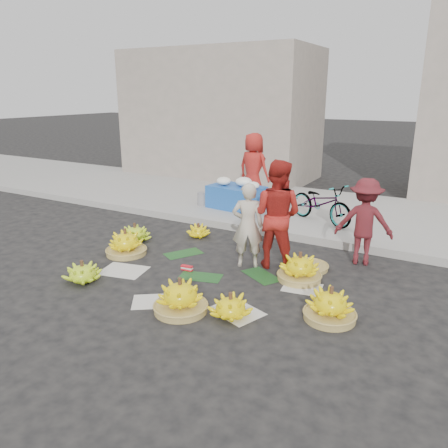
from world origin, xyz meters
The scene contains 23 objects.
ground centered at (0.00, 0.00, 0.00)m, with size 80.00×80.00×0.00m, color black.
curb centered at (0.00, 2.20, 0.07)m, with size 40.00×0.25×0.15m, color gray.
sidewalk centered at (0.00, 4.30, 0.06)m, with size 40.00×4.00×0.12m, color gray.
building_left centered at (-4.00, 7.20, 2.00)m, with size 6.00×3.00×4.00m, color gray.
newspaper_scatter centered at (0.00, -0.80, 0.00)m, with size 3.20×1.80×0.00m, color silver, non-canonical shape.
banana_leaves centered at (-0.10, 0.20, 0.00)m, with size 2.00×1.00×0.00m, color #16421A, non-canonical shape.
banana_bunch_0 centered at (-1.76, -0.01, 0.20)m, with size 0.69×0.69×0.47m.
banana_bunch_1 centered at (-1.53, -1.22, 0.15)m, with size 0.64×0.64×0.34m.
banana_bunch_2 centered at (0.26, -1.25, 0.20)m, with size 0.74×0.74×0.47m.
banana_bunch_3 centered at (0.90, -1.06, 0.15)m, with size 0.58×0.58×0.34m.
banana_bunch_4 centered at (2.01, -0.50, 0.19)m, with size 0.64×0.64×0.45m.
banana_bunch_5 centered at (1.26, 0.45, 0.19)m, with size 0.73×0.73×0.45m.
banana_bunch_6 centered at (-2.08, 0.61, 0.16)m, with size 0.69×0.69×0.36m.
banana_bunch_7 centered at (-1.17, 1.42, 0.11)m, with size 0.48×0.48×0.28m.
basket_spare centered at (1.25, 0.93, 0.03)m, with size 0.60×0.60×0.07m, color olive.
incense_stack centered at (-0.42, -0.10, 0.04)m, with size 0.19×0.06×0.08m, color red.
vendor_cream centered at (0.32, 0.56, 0.69)m, with size 0.51×0.33×1.38m, color beige.
vendor_red centered at (0.72, 0.78, 0.87)m, with size 0.85×0.66×1.74m, color red.
man_striped centered at (1.91, 1.60, 0.71)m, with size 0.92×0.53×1.43m, color maroon.
flower_table centered at (-1.35, 3.34, 0.42)m, with size 1.33×0.93×0.73m.
grey_bucket centered at (-2.18, 3.19, 0.27)m, with size 0.27×0.27×0.31m, color gray.
flower_vendor centered at (-1.27, 4.05, 0.96)m, with size 0.82×0.54×1.68m, color red.
bicycle centered at (0.71, 3.18, 0.53)m, with size 1.58×0.55×0.83m, color gray.
Camera 1 is at (3.26, -5.41, 2.74)m, focal length 35.00 mm.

